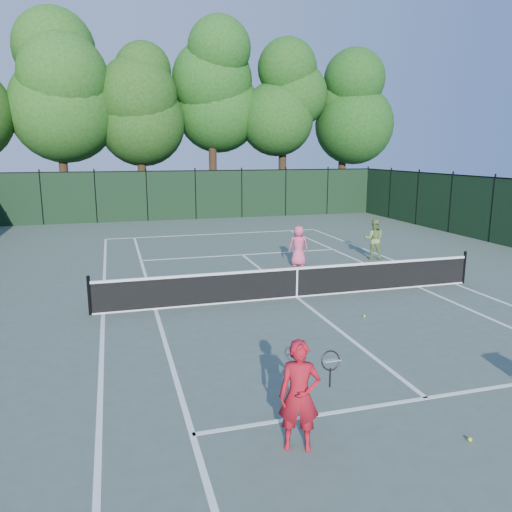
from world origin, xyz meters
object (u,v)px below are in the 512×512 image
object	(u,v)px
player_pink	(299,246)
player_green	(374,239)
coach	(300,396)
loose_ball_near_cart	(470,439)
loose_ball_midcourt	(364,316)

from	to	relation	value
player_pink	player_green	world-z (taller)	player_green
coach	player_pink	distance (m)	11.85
loose_ball_near_cart	coach	bearing A→B (deg)	167.16
coach	loose_ball_midcourt	bearing A→B (deg)	74.20
coach	player_green	bearing A→B (deg)	77.57
player_pink	loose_ball_near_cart	distance (m)	11.79
coach	loose_ball_near_cart	size ratio (longest dim) A/B	24.09
loose_ball_near_cart	loose_ball_midcourt	distance (m)	5.65
player_pink	loose_ball_near_cart	world-z (taller)	player_pink
player_green	loose_ball_near_cart	size ratio (longest dim) A/B	23.49
player_pink	player_green	xyz separation A→B (m)	(3.31, 0.28, 0.04)
loose_ball_near_cart	loose_ball_midcourt	xyz separation A→B (m)	(1.21, 5.52, 0.00)
player_pink	loose_ball_midcourt	distance (m)	6.19
coach	player_pink	size ratio (longest dim) A/B	1.09
coach	player_green	size ratio (longest dim) A/B	1.03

